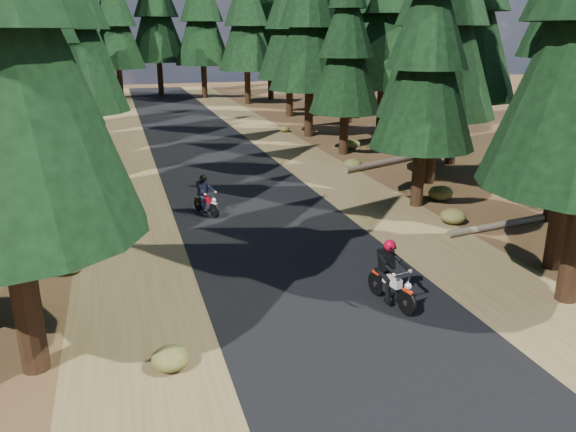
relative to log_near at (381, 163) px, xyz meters
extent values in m
plane|color=#402A17|center=(-7.67, -10.81, -0.16)|extent=(120.00, 120.00, 0.00)
cube|color=black|center=(-7.67, -5.81, -0.15)|extent=(6.00, 100.00, 0.01)
cube|color=brown|center=(-12.27, -5.81, -0.16)|extent=(3.20, 100.00, 0.01)
cube|color=brown|center=(-3.07, -5.81, -0.16)|extent=(3.20, 100.00, 0.01)
cylinder|color=black|center=(-14.29, -13.90, 2.69)|extent=(0.53, 0.53, 5.71)
cylinder|color=black|center=(-0.91, -12.75, 2.39)|extent=(0.50, 0.50, 5.11)
cylinder|color=black|center=(2.00, -9.34, 2.49)|extent=(0.51, 0.51, 5.29)
cylinder|color=black|center=(-14.93, -4.64, 2.51)|extent=(0.51, 0.51, 5.34)
cone|color=black|center=(-14.93, -4.64, 5.85)|extent=(4.54, 4.54, 6.68)
cylinder|color=black|center=(-1.62, -6.33, 2.10)|extent=(0.48, 0.48, 4.52)
cone|color=black|center=(-1.62, -6.33, 4.92)|extent=(3.84, 3.84, 5.65)
cone|color=black|center=(-1.62, -6.33, 6.96)|extent=(2.94, 2.94, 4.07)
cylinder|color=black|center=(-15.38, -3.85, 3.05)|extent=(0.56, 0.56, 6.43)
cone|color=black|center=(-15.38, -3.85, 7.07)|extent=(5.46, 5.46, 8.03)
cylinder|color=black|center=(0.61, -3.42, 2.76)|extent=(0.53, 0.53, 5.84)
cone|color=black|center=(0.61, -3.42, 6.41)|extent=(4.96, 4.96, 7.30)
cylinder|color=black|center=(3.54, -0.47, 3.06)|extent=(0.56, 0.56, 6.43)
cone|color=black|center=(3.54, -0.47, 7.08)|extent=(5.47, 5.47, 8.04)
cylinder|color=black|center=(-14.03, 3.08, 2.70)|extent=(0.53, 0.53, 5.72)
cone|color=black|center=(-14.03, 3.08, 6.27)|extent=(4.86, 4.86, 7.15)
cylinder|color=black|center=(-0.70, 3.26, 2.09)|extent=(0.48, 0.48, 4.51)
cone|color=black|center=(-0.70, 3.26, 4.91)|extent=(3.83, 3.83, 5.64)
cone|color=black|center=(-0.70, 3.26, 6.94)|extent=(2.93, 2.93, 4.06)
cylinder|color=black|center=(-17.43, 6.04, 3.02)|extent=(0.55, 0.55, 6.37)
cylinder|color=black|center=(2.81, 6.00, 3.08)|extent=(0.56, 0.56, 6.47)
cone|color=black|center=(2.81, 6.00, 7.12)|extent=(5.50, 5.50, 8.09)
cylinder|color=black|center=(-14.67, 9.95, 2.66)|extent=(0.53, 0.53, 5.64)
cone|color=black|center=(-14.67, 9.95, 6.18)|extent=(4.79, 4.79, 7.05)
cylinder|color=black|center=(-0.75, 8.92, 2.75)|extent=(0.53, 0.53, 5.83)
cone|color=black|center=(-0.75, 8.92, 6.40)|extent=(4.95, 4.95, 7.29)
cylinder|color=black|center=(-18.53, 12.41, 2.56)|extent=(0.52, 0.52, 5.45)
cylinder|color=black|center=(3.85, 13.34, 2.15)|extent=(0.48, 0.48, 4.61)
cone|color=black|center=(3.85, 13.34, 5.03)|extent=(3.92, 3.92, 5.77)
cone|color=black|center=(3.85, 13.34, 7.11)|extent=(3.00, 3.00, 4.15)
cylinder|color=black|center=(-15.79, 16.65, 2.05)|extent=(0.48, 0.48, 4.42)
cone|color=black|center=(-15.79, 16.65, 4.81)|extent=(3.76, 3.76, 5.52)
cone|color=black|center=(-15.79, 16.65, 6.80)|extent=(2.87, 2.87, 3.98)
cylinder|color=black|center=(0.67, 17.60, 2.72)|extent=(0.53, 0.53, 5.76)
cone|color=black|center=(0.67, 17.60, 6.32)|extent=(4.90, 4.90, 7.21)
cylinder|color=black|center=(-19.46, 21.96, 2.21)|extent=(0.49, 0.49, 4.75)
cone|color=black|center=(-19.46, 21.96, 5.18)|extent=(4.04, 4.04, 5.93)
cone|color=black|center=(-19.46, 21.96, 7.32)|extent=(3.09, 3.09, 4.27)
cylinder|color=black|center=(5.35, 21.28, 2.67)|extent=(0.53, 0.53, 5.66)
cone|color=black|center=(5.35, 21.28, 6.21)|extent=(4.81, 4.81, 7.07)
cylinder|color=black|center=(6.33, -4.81, 2.64)|extent=(0.52, 0.52, 5.60)
cylinder|color=black|center=(5.33, 15.19, 2.84)|extent=(0.54, 0.54, 6.00)
cone|color=black|center=(5.33, 15.19, 6.59)|extent=(5.10, 5.10, 7.50)
cylinder|color=black|center=(7.33, 7.19, 2.64)|extent=(0.52, 0.52, 5.60)
cone|color=black|center=(7.33, 7.19, 6.14)|extent=(4.76, 4.76, 7.00)
cylinder|color=black|center=(-14.67, 26.19, 3.04)|extent=(0.56, 0.56, 6.40)
cone|color=black|center=(-14.67, 26.19, 7.04)|extent=(5.44, 5.44, 8.00)
cylinder|color=black|center=(-0.67, 26.19, 2.84)|extent=(0.54, 0.54, 6.00)
cone|color=black|center=(-0.67, 26.19, 6.59)|extent=(5.10, 5.10, 7.50)
cylinder|color=black|center=(-17.67, 29.19, 3.24)|extent=(0.57, 0.57, 6.80)
cone|color=black|center=(-17.67, 29.19, 7.49)|extent=(5.78, 5.78, 8.50)
cylinder|color=black|center=(2.33, 29.19, 3.04)|extent=(0.56, 0.56, 6.40)
cone|color=black|center=(2.33, 29.19, 7.04)|extent=(5.44, 5.44, 8.00)
cylinder|color=black|center=(-11.67, 32.19, 2.84)|extent=(0.54, 0.54, 6.00)
cone|color=black|center=(-11.67, 32.19, 6.59)|extent=(5.10, 5.10, 7.50)
cylinder|color=black|center=(-3.67, 32.19, 3.04)|extent=(0.56, 0.56, 6.40)
cone|color=black|center=(-3.67, 32.19, 7.04)|extent=(5.44, 5.44, 8.00)
cylinder|color=black|center=(-7.67, 35.19, 3.24)|extent=(0.57, 0.57, 6.80)
cone|color=black|center=(-7.67, 35.19, 7.49)|extent=(5.78, 5.78, 8.50)
cylinder|color=black|center=(-20.67, 25.19, 2.64)|extent=(0.52, 0.52, 5.60)
cylinder|color=black|center=(5.33, 25.19, 2.84)|extent=(0.54, 0.54, 6.00)
cone|color=black|center=(5.33, 25.19, 6.59)|extent=(5.10, 5.10, 7.50)
cylinder|color=#4C4233|center=(0.00, 0.00, 0.00)|extent=(4.66, 2.07, 0.32)
cylinder|color=#4C4233|center=(-0.15, -9.50, -0.04)|extent=(4.50, 0.86, 0.24)
ellipsoid|color=#474C1E|center=(-1.46, -8.59, 0.10)|extent=(0.88, 0.88, 0.53)
ellipsoid|color=#474C1E|center=(-1.66, -0.26, 0.11)|extent=(0.89, 0.89, 0.53)
ellipsoid|color=#474C1E|center=(-15.39, 6.30, 0.10)|extent=(0.88, 0.88, 0.53)
ellipsoid|color=#474C1E|center=(-13.90, -9.17, 0.04)|extent=(0.68, 0.68, 0.41)
ellipsoid|color=#474C1E|center=(-0.32, -5.92, 0.13)|extent=(0.95, 0.95, 0.57)
ellipsoid|color=#474C1E|center=(-14.67, -3.61, 0.10)|extent=(0.88, 0.88, 0.53)
ellipsoid|color=#474C1E|center=(0.27, 4.38, 0.12)|extent=(0.95, 0.95, 0.57)
ellipsoid|color=#474C1E|center=(-11.74, -14.68, 0.07)|extent=(0.76, 0.76, 0.46)
ellipsoid|color=#474C1E|center=(-1.78, 10.79, 0.04)|extent=(0.67, 0.67, 0.40)
ellipsoid|color=#474C1E|center=(-13.13, 1.22, 0.07)|extent=(0.75, 0.75, 0.45)
cube|color=black|center=(-6.31, -13.47, 0.95)|extent=(0.40, 0.29, 0.53)
sphere|color=#A7061F|center=(-6.31, -13.47, 1.33)|extent=(0.34, 0.34, 0.29)
cube|color=black|center=(-9.49, -5.09, 0.82)|extent=(0.38, 0.31, 0.47)
sphere|color=black|center=(-9.49, -5.09, 1.17)|extent=(0.34, 0.34, 0.26)
camera|label=1|loc=(-12.33, -24.57, 6.23)|focal=35.00mm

